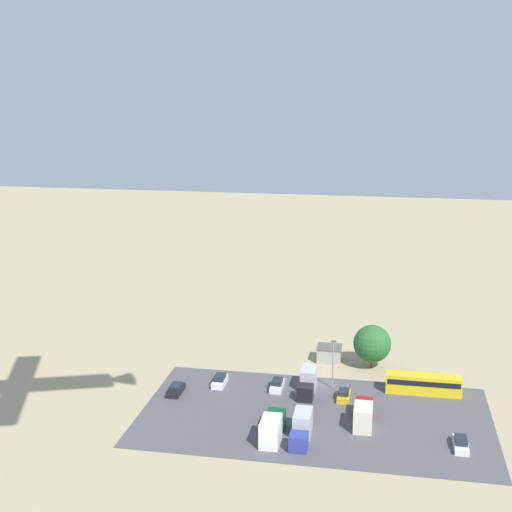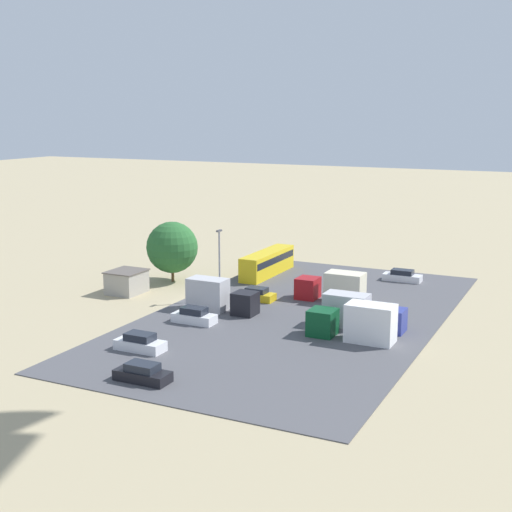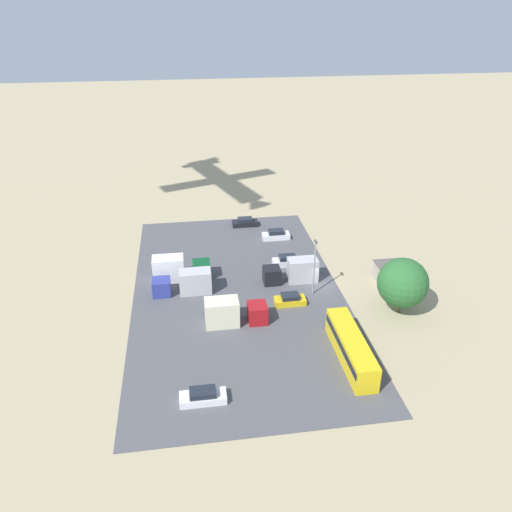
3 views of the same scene
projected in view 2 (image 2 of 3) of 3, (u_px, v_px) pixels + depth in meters
ground_plane at (198, 303)px, 78.95m from camera, size 400.00×400.00×0.00m
parking_lot_surface at (297, 316)px, 73.84m from camera, size 50.87×28.25×0.08m
shed_building at (127, 282)px, 83.13m from camera, size 4.30×3.82×2.70m
bus at (267, 262)px, 92.15m from camera, size 11.60×2.54×3.06m
parked_car_0 at (143, 374)px, 55.81m from camera, size 1.90×4.51×1.47m
parked_car_1 at (140, 343)px, 63.02m from camera, size 1.91×4.53×1.58m
parked_car_2 at (257, 295)px, 79.85m from camera, size 1.90×4.10×1.46m
parked_car_3 at (194, 316)px, 71.26m from camera, size 1.87×4.42×1.59m
parked_car_4 at (402, 276)px, 88.93m from camera, size 1.85×4.72×1.44m
parked_truck_0 at (359, 313)px, 69.60m from camera, size 2.41×7.98×3.24m
parked_truck_1 at (218, 297)px, 75.33m from camera, size 2.34×7.71×3.40m
parked_truck_2 at (334, 288)px, 79.10m from camera, size 2.59×7.66×3.41m
parked_truck_3 at (357, 323)px, 65.70m from camera, size 2.57×8.10×3.56m
tree_near_shed at (172, 247)px, 88.30m from camera, size 6.39×6.39×7.54m
light_pole_lot_centre at (219, 262)px, 78.86m from camera, size 0.90×0.28×8.03m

